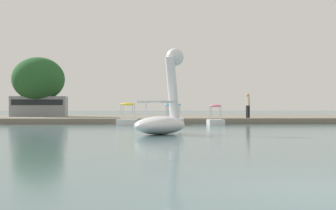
{
  "coord_description": "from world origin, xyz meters",
  "views": [
    {
      "loc": [
        -2.71,
        -7.13,
        1.12
      ],
      "look_at": [
        -1.23,
        21.09,
        1.3
      ],
      "focal_mm": 57.98,
      "sensor_mm": 36.0,
      "label": 1
    }
  ],
  "objects_px": {
    "parked_van": "(39,106)",
    "person_on_path": "(248,105)",
    "swan_boat": "(163,113)",
    "pedal_boat_cyan": "(173,119)",
    "pedal_boat_yellow": "(128,119)",
    "pedal_boat_pink": "(215,120)",
    "tree_sapling_by_fence": "(38,79)"
  },
  "relations": [
    {
      "from": "pedal_boat_cyan",
      "to": "tree_sapling_by_fence",
      "type": "height_order",
      "value": "tree_sapling_by_fence"
    },
    {
      "from": "swan_boat",
      "to": "person_on_path",
      "type": "height_order",
      "value": "swan_boat"
    },
    {
      "from": "swan_boat",
      "to": "pedal_boat_pink",
      "type": "distance_m",
      "value": 13.41
    },
    {
      "from": "swan_boat",
      "to": "tree_sapling_by_fence",
      "type": "bearing_deg",
      "value": 112.14
    },
    {
      "from": "pedal_boat_pink",
      "to": "parked_van",
      "type": "bearing_deg",
      "value": 140.35
    },
    {
      "from": "swan_boat",
      "to": "parked_van",
      "type": "bearing_deg",
      "value": 112.01
    },
    {
      "from": "swan_boat",
      "to": "parked_van",
      "type": "height_order",
      "value": "swan_boat"
    },
    {
      "from": "swan_boat",
      "to": "parked_van",
      "type": "distance_m",
      "value": 26.21
    },
    {
      "from": "pedal_boat_pink",
      "to": "pedal_boat_cyan",
      "type": "distance_m",
      "value": 2.92
    },
    {
      "from": "person_on_path",
      "to": "parked_van",
      "type": "height_order",
      "value": "person_on_path"
    },
    {
      "from": "pedal_boat_pink",
      "to": "parked_van",
      "type": "height_order",
      "value": "parked_van"
    },
    {
      "from": "pedal_boat_yellow",
      "to": "parked_van",
      "type": "xyz_separation_m",
      "value": [
        -8.0,
        11.46,
        0.95
      ]
    },
    {
      "from": "swan_boat",
      "to": "pedal_boat_cyan",
      "type": "relative_size",
      "value": 1.65
    },
    {
      "from": "person_on_path",
      "to": "parked_van",
      "type": "distance_m",
      "value": 18.58
    },
    {
      "from": "pedal_boat_pink",
      "to": "pedal_boat_yellow",
      "type": "distance_m",
      "value": 5.91
    },
    {
      "from": "swan_boat",
      "to": "parked_van",
      "type": "xyz_separation_m",
      "value": [
        -9.82,
        24.29,
        0.44
      ]
    },
    {
      "from": "swan_boat",
      "to": "pedal_boat_yellow",
      "type": "height_order",
      "value": "swan_boat"
    },
    {
      "from": "pedal_boat_yellow",
      "to": "person_on_path",
      "type": "bearing_deg",
      "value": 22.77
    },
    {
      "from": "pedal_boat_cyan",
      "to": "parked_van",
      "type": "distance_m",
      "value": 16.22
    },
    {
      "from": "pedal_boat_cyan",
      "to": "pedal_boat_yellow",
      "type": "bearing_deg",
      "value": 172.35
    },
    {
      "from": "swan_boat",
      "to": "pedal_boat_pink",
      "type": "bearing_deg",
      "value": 72.22
    },
    {
      "from": "pedal_boat_cyan",
      "to": "person_on_path",
      "type": "distance_m",
      "value": 7.26
    },
    {
      "from": "person_on_path",
      "to": "parked_van",
      "type": "bearing_deg",
      "value": 155.42
    },
    {
      "from": "pedal_boat_yellow",
      "to": "parked_van",
      "type": "distance_m",
      "value": 14.01
    },
    {
      "from": "swan_boat",
      "to": "pedal_boat_pink",
      "type": "xyz_separation_m",
      "value": [
        4.09,
        12.76,
        -0.55
      ]
    },
    {
      "from": "swan_boat",
      "to": "pedal_boat_pink",
      "type": "height_order",
      "value": "swan_boat"
    },
    {
      "from": "swan_boat",
      "to": "pedal_boat_cyan",
      "type": "xyz_separation_m",
      "value": [
        1.19,
        12.43,
        -0.51
      ]
    },
    {
      "from": "tree_sapling_by_fence",
      "to": "parked_van",
      "type": "distance_m",
      "value": 2.3
    },
    {
      "from": "tree_sapling_by_fence",
      "to": "parked_van",
      "type": "relative_size",
      "value": 1.25
    },
    {
      "from": "parked_van",
      "to": "person_on_path",
      "type": "bearing_deg",
      "value": -24.58
    },
    {
      "from": "pedal_boat_pink",
      "to": "person_on_path",
      "type": "distance_m",
      "value": 4.94
    },
    {
      "from": "pedal_boat_pink",
      "to": "parked_van",
      "type": "relative_size",
      "value": 0.39
    }
  ]
}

